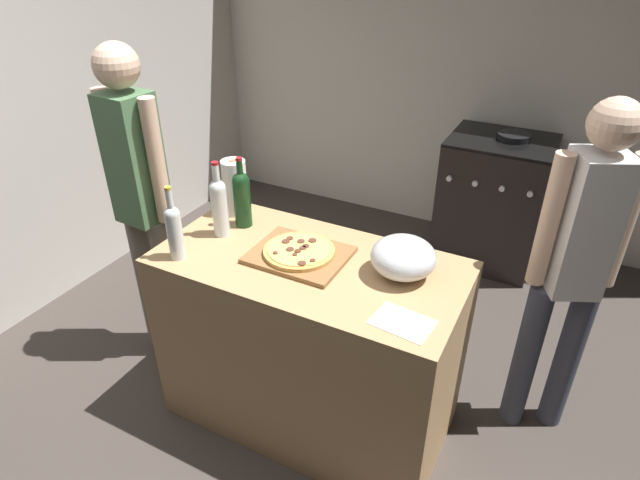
% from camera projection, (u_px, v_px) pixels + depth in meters
% --- Properties ---
extents(ground_plane, '(4.46, 3.52, 0.02)m').
position_uv_depth(ground_plane, '(368.00, 325.00, 3.27)').
color(ground_plane, '#3F3833').
extents(kitchen_wall_rear, '(4.46, 0.10, 2.60)m').
position_uv_depth(kitchen_wall_rear, '(460.00, 59.00, 3.75)').
color(kitchen_wall_rear, beige).
rests_on(kitchen_wall_rear, ground_plane).
extents(kitchen_wall_left, '(0.10, 3.52, 2.60)m').
position_uv_depth(kitchen_wall_left, '(93.00, 74.00, 3.38)').
color(kitchen_wall_left, beige).
rests_on(kitchen_wall_left, ground_plane).
extents(counter, '(1.30, 0.66, 0.91)m').
position_uv_depth(counter, '(310.00, 343.00, 2.44)').
color(counter, tan).
rests_on(counter, ground_plane).
extents(cutting_board, '(0.40, 0.32, 0.02)m').
position_uv_depth(cutting_board, '(299.00, 255.00, 2.23)').
color(cutting_board, olive).
rests_on(cutting_board, counter).
extents(pizza, '(0.30, 0.30, 0.03)m').
position_uv_depth(pizza, '(299.00, 251.00, 2.22)').
color(pizza, tan).
rests_on(pizza, cutting_board).
extents(mixing_bowl, '(0.26, 0.26, 0.16)m').
position_uv_depth(mixing_bowl, '(403.00, 257.00, 2.08)').
color(mixing_bowl, '#B2B2B7').
rests_on(mixing_bowl, counter).
extents(paper_towel_roll, '(0.12, 0.12, 0.27)m').
position_uv_depth(paper_towel_roll, '(235.00, 187.00, 2.52)').
color(paper_towel_roll, white).
rests_on(paper_towel_roll, counter).
extents(wine_bottle_clear, '(0.07, 0.07, 0.35)m').
position_uv_depth(wine_bottle_clear, '(219.00, 204.00, 2.32)').
color(wine_bottle_clear, silver).
rests_on(wine_bottle_clear, counter).
extents(wine_bottle_dark, '(0.07, 0.07, 0.33)m').
position_uv_depth(wine_bottle_dark, '(174.00, 229.00, 2.16)').
color(wine_bottle_dark, silver).
rests_on(wine_bottle_dark, counter).
extents(wine_bottle_amber, '(0.08, 0.08, 0.34)m').
position_uv_depth(wine_bottle_amber, '(242.00, 197.00, 2.40)').
color(wine_bottle_amber, '#143819').
rests_on(wine_bottle_amber, counter).
extents(recipe_sheet, '(0.23, 0.17, 0.00)m').
position_uv_depth(recipe_sheet, '(402.00, 322.00, 1.86)').
color(recipe_sheet, white).
rests_on(recipe_sheet, counter).
extents(stove, '(0.68, 0.60, 0.95)m').
position_uv_depth(stove, '(492.00, 201.00, 3.69)').
color(stove, black).
rests_on(stove, ground_plane).
extents(person_in_stripes, '(0.38, 0.21, 1.70)m').
position_uv_depth(person_in_stripes, '(141.00, 193.00, 2.60)').
color(person_in_stripes, slate).
rests_on(person_in_stripes, ground_plane).
extents(person_in_red, '(0.34, 0.27, 1.61)m').
position_uv_depth(person_in_red, '(574.00, 264.00, 2.17)').
color(person_in_red, '#383D4C').
rests_on(person_in_red, ground_plane).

